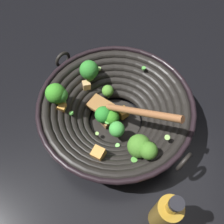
% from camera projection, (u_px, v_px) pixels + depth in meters
% --- Properties ---
extents(ground_plane, '(4.00, 4.00, 0.00)m').
position_uv_depth(ground_plane, '(115.00, 122.00, 0.74)').
color(ground_plane, black).
extents(wok, '(0.43, 0.43, 0.20)m').
position_uv_depth(wok, '(115.00, 111.00, 0.68)').
color(wok, black).
rests_on(wok, ground).
extents(cooking_oil_bottle, '(0.05, 0.05, 0.20)m').
position_uv_depth(cooking_oil_bottle, '(165.00, 213.00, 0.53)').
color(cooking_oil_bottle, '#AD7F23').
rests_on(cooking_oil_bottle, ground).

